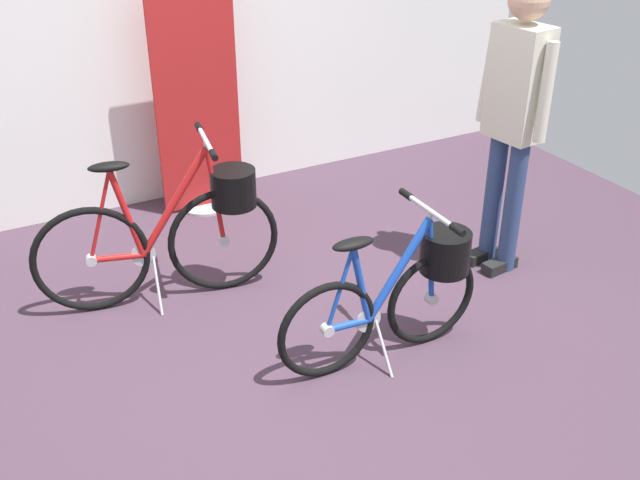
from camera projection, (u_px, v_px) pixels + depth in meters
ground_plane at (327, 357)px, 3.96m from camera, size 6.12×6.12×0.00m
floor_banner_stand at (198, 113)px, 5.20m from camera, size 0.60×0.36×1.61m
folding_bike_foreground at (403, 288)px, 3.82m from camera, size 1.16×0.53×0.82m
display_bike_left at (178, 229)px, 4.27m from camera, size 1.39×0.53×0.98m
visitor_near_wall at (514, 110)px, 4.33m from camera, size 0.30×0.53×1.76m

